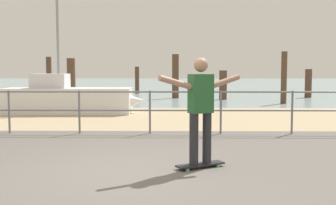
% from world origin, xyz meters
% --- Properties ---
extents(ground_plane, '(24.00, 10.00, 0.04)m').
position_xyz_m(ground_plane, '(0.00, -1.00, 0.00)').
color(ground_plane, '#605B56').
rests_on(ground_plane, ground).
extents(beach_strip, '(24.00, 6.00, 0.04)m').
position_xyz_m(beach_strip, '(0.00, 7.00, 0.00)').
color(beach_strip, tan).
rests_on(beach_strip, ground).
extents(sea_surface, '(72.00, 50.00, 0.04)m').
position_xyz_m(sea_surface, '(0.00, 35.00, 0.00)').
color(sea_surface, '#849EA3').
rests_on(sea_surface, ground).
extents(railing_fence, '(11.88, 0.05, 1.05)m').
position_xyz_m(railing_fence, '(-0.77, 3.60, 0.70)').
color(railing_fence, slate).
rests_on(railing_fence, ground).
extents(sailboat, '(4.97, 1.48, 5.07)m').
position_xyz_m(sailboat, '(-2.90, 8.06, 0.52)').
color(sailboat, silver).
rests_on(sailboat, ground).
extents(skateboard, '(0.80, 0.56, 0.08)m').
position_xyz_m(skateboard, '(1.06, 0.25, 0.07)').
color(skateboard, black).
rests_on(skateboard, ground).
extents(skateboarder, '(1.31, 0.77, 1.65)m').
position_xyz_m(skateboarder, '(1.06, 0.25, 1.02)').
color(skateboarder, '#26262B').
rests_on(skateboarder, skateboard).
extents(groyne_post_0, '(0.31, 0.31, 2.25)m').
position_xyz_m(groyne_post_0, '(-6.48, 17.06, 1.13)').
color(groyne_post_0, '#513826').
rests_on(groyne_post_0, ground).
extents(groyne_post_1, '(0.38, 0.38, 2.06)m').
position_xyz_m(groyne_post_1, '(-4.07, 12.58, 1.03)').
color(groyne_post_1, '#513826').
rests_on(groyne_post_1, ground).
extents(groyne_post_2, '(0.27, 0.27, 1.71)m').
position_xyz_m(groyne_post_2, '(-1.67, 19.55, 0.85)').
color(groyne_post_2, '#513826').
rests_on(groyne_post_2, ground).
extents(groyne_post_3, '(0.36, 0.36, 2.34)m').
position_xyz_m(groyne_post_3, '(0.74, 15.48, 1.17)').
color(groyne_post_3, '#513826').
rests_on(groyne_post_3, ground).
extents(groyne_post_4, '(0.39, 0.39, 1.49)m').
position_xyz_m(groyne_post_4, '(3.15, 14.52, 0.75)').
color(groyne_post_4, '#513826').
rests_on(groyne_post_4, ground).
extents(groyne_post_5, '(0.26, 0.26, 2.34)m').
position_xyz_m(groyne_post_5, '(5.55, 12.10, 1.17)').
color(groyne_post_5, '#513826').
rests_on(groyne_post_5, ground).
extents(groyne_post_6, '(0.36, 0.36, 1.56)m').
position_xyz_m(groyne_post_6, '(7.96, 16.07, 0.78)').
color(groyne_post_6, '#513826').
rests_on(groyne_post_6, ground).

